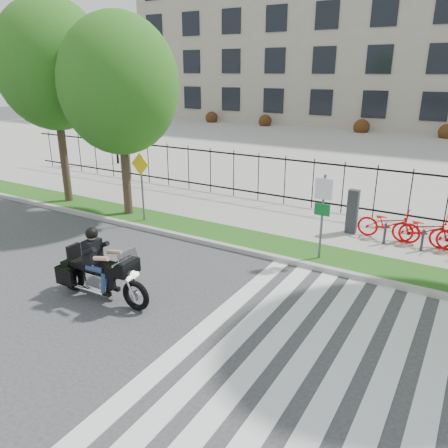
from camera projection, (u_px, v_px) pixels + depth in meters
The scene contains 14 objects.
ground at pixel (132, 302), 10.71m from camera, with size 120.00×120.00×0.00m, color #323234.
curb at pixel (219, 245), 14.00m from camera, with size 60.00×0.20×0.15m, color #A09E96.
grass_verge at pixel (233, 237), 14.69m from camera, with size 60.00×1.50×0.15m, color #1D5014.
sidewalk at pixel (265, 217), 16.71m from camera, with size 60.00×3.50×0.15m, color #9A9890.
plaza at pixel (373, 150), 30.92m from camera, with size 80.00×34.00×0.10m, color #9A9890.
crosswalk_stripes at pixel (322, 366), 8.37m from camera, with size 5.70×8.00×0.01m, color silver, non-canonical shape.
iron_fence at pixel (285, 180), 17.77m from camera, with size 30.00×0.06×2.00m, color black, non-canonical shape.
office_building at pixel (432, 22), 43.74m from camera, with size 60.00×21.90×20.15m.
lamp_post_left at pixel (114, 110), 25.18m from camera, with size 1.06×0.70×4.25m.
street_tree_0 at pixel (53, 65), 16.77m from camera, with size 4.32×4.32×7.91m.
street_tree_1 at pixel (119, 85), 15.35m from camera, with size 4.25×4.25×7.18m.
sign_pole_regulatory at pixel (323, 206), 12.31m from camera, with size 0.50×0.09×2.50m.
sign_pole_warning at pixel (141, 178), 15.57m from camera, with size 0.78×0.09×2.49m.
motorcycle_rider at pixel (100, 272), 10.61m from camera, with size 2.89×0.86×2.23m.
Camera 1 is at (6.81, -6.96, 5.36)m, focal length 35.00 mm.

